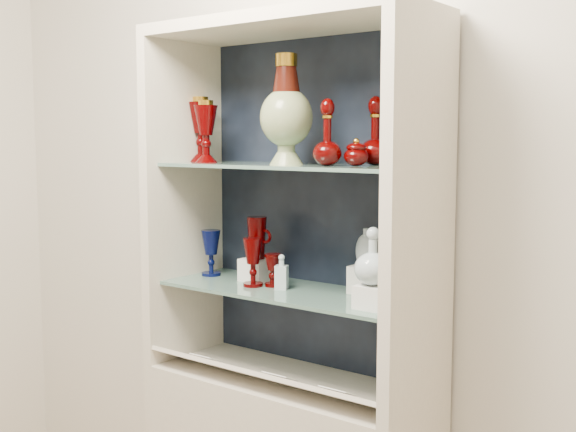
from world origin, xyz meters
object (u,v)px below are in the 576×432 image
Objects in this scene: lidded_bowl at (356,152)px; ruby_goblet_small at (273,270)px; ruby_decanter_a at (327,128)px; ruby_goblet_tall at (253,262)px; pedestal_lamp_right at (206,132)px; cameo_medallion at (404,247)px; cobalt_goblet at (211,253)px; enamel_urn at (286,110)px; clear_square_bottle at (282,272)px; flat_flask at (366,247)px; ruby_decanter_b at (375,129)px; ruby_pitcher at (257,238)px; clear_round_decanter at (373,258)px; pedestal_lamp_left at (201,129)px.

lidded_bowl is 0.78× the size of ruby_goblet_small.
ruby_decanter_a is 1.40× the size of ruby_goblet_tall.
cameo_medallion is (0.72, 0.13, -0.36)m from pedestal_lamp_right.
cobalt_goblet reaches higher than ruby_goblet_small.
clear_square_bottle is at bearing 150.86° from enamel_urn.
pedestal_lamp_right is at bearing -178.10° from ruby_goblet_tall.
cobalt_goblet is at bearing 176.43° from ruby_goblet_small.
flat_flask is (0.26, 0.12, 0.09)m from clear_square_bottle.
clear_square_bottle is at bearing 4.94° from pedestal_lamp_right.
pedestal_lamp_right is 0.54m from ruby_goblet_small.
ruby_decanter_b reaches higher than clear_square_bottle.
ruby_pitcher is 1.16× the size of flat_flask.
ruby_goblet_tall is (-0.40, -0.12, -0.45)m from ruby_decanter_b.
ruby_pitcher is 0.90× the size of clear_round_decanter.
ruby_decanter_b is 0.62m from ruby_goblet_tall.
pedestal_lamp_left is 0.71m from ruby_decanter_b.
pedestal_lamp_left is 0.62m from ruby_decanter_a.
pedestal_lamp_right is at bearing -55.79° from cobalt_goblet.
clear_round_decanter reaches higher than ruby_goblet_small.
clear_round_decanter is (0.10, -0.07, -0.31)m from lidded_bowl.
ruby_decanter_b is 0.12m from lidded_bowl.
flat_flask is (0.41, 0.06, -0.00)m from ruby_pitcher.
ruby_pitcher reaches higher than ruby_goblet_small.
cameo_medallion is at bearing 13.86° from clear_square_bottle.
ruby_pitcher is at bearing 121.46° from ruby_goblet_tall.
cameo_medallion is (0.51, 0.12, 0.08)m from ruby_goblet_tall.
ruby_goblet_small is (-0.35, -0.09, -0.48)m from ruby_decanter_b.
lidded_bowl is 0.53× the size of clear_round_decanter.
ruby_decanter_a is 0.16m from ruby_decanter_b.
cameo_medallion is (0.15, -0.02, 0.01)m from flat_flask.
cobalt_goblet is (-0.56, 0.07, -0.45)m from ruby_decanter_a.
ruby_decanter_b is at bearing 16.88° from ruby_goblet_tall.
ruby_pitcher reaches higher than cobalt_goblet.
pedestal_lamp_left reaches higher than clear_round_decanter.
ruby_decanter_b reaches higher than lidded_bowl.
cobalt_goblet is 0.62m from flat_flask.
pedestal_lamp_left is at bearing 165.70° from cameo_medallion.
ruby_decanter_a is 1.37× the size of cobalt_goblet.
ruby_decanter_b reaches higher than ruby_goblet_small.
cobalt_goblet is at bearing 174.28° from clear_square_bottle.
lidded_bowl reaches higher than clear_square_bottle.
clear_square_bottle is (0.05, -0.02, 0.00)m from ruby_goblet_small.
lidded_bowl is 0.65× the size of cameo_medallion.
pedestal_lamp_left is 0.46m from ruby_pitcher.
flat_flask is at bearing 31.82° from enamel_urn.
ruby_goblet_small is at bearing -27.01° from ruby_pitcher.
ruby_goblet_small is at bearing 33.24° from ruby_goblet_tall.
ruby_goblet_small is at bearing 157.20° from enamel_urn.
ruby_goblet_small is (-0.34, 0.01, -0.41)m from lidded_bowl.
ruby_decanter_a reaches higher than flat_flask.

